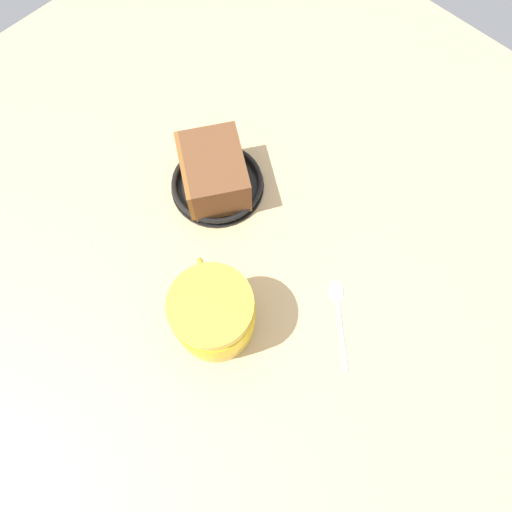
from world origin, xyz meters
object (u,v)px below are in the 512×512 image
tea_mug (213,313)px  small_plate (217,184)px  cake_slice (214,172)px  teaspoon (339,304)px

tea_mug → small_plate: bearing=135.4°
small_plate → cake_slice: (-0.15, -0.23, 3.28)cm
tea_mug → teaspoon: 16.92cm
small_plate → tea_mug: 20.94cm
tea_mug → teaspoon: tea_mug is taller
teaspoon → cake_slice: bearing=177.3°
teaspoon → tea_mug: bearing=-126.9°
small_plate → cake_slice: cake_slice is taller
teaspoon → small_plate: bearing=176.7°
small_plate → cake_slice: 3.29cm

